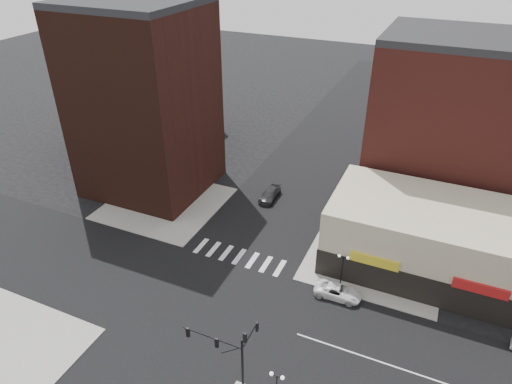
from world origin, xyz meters
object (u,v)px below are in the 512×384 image
at_px(street_lamp_se_a, 277,383).
at_px(dark_sedan_north, 270,194).
at_px(traffic_signal, 233,350).
at_px(street_lamp_ne, 343,263).
at_px(white_suv, 338,291).

xyz_separation_m(street_lamp_se_a, dark_sedan_north, (-12.73, 29.57, -2.58)).
xyz_separation_m(traffic_signal, street_lamp_ne, (4.76, 15.83, -1.67)).
xyz_separation_m(street_lamp_ne, white_suv, (0.14, -1.50, -2.61)).
relative_size(traffic_signal, white_suv, 1.59).
height_order(street_lamp_se_a, street_lamp_ne, same).
bearing_deg(street_lamp_se_a, street_lamp_ne, 86.42).
distance_m(street_lamp_se_a, dark_sedan_north, 32.30).
xyz_separation_m(street_lamp_se_a, street_lamp_ne, (1.00, 16.00, 0.00)).
xyz_separation_m(traffic_signal, street_lamp_se_a, (3.76, -0.17, -1.67)).
height_order(traffic_signal, street_lamp_ne, traffic_signal).
bearing_deg(traffic_signal, white_suv, 71.11).
xyz_separation_m(street_lamp_ne, dark_sedan_north, (-13.73, 13.57, -2.58)).
bearing_deg(street_lamp_se_a, traffic_signal, 177.43).
distance_m(white_suv, dark_sedan_north, 20.48).
distance_m(street_lamp_se_a, street_lamp_ne, 16.03).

